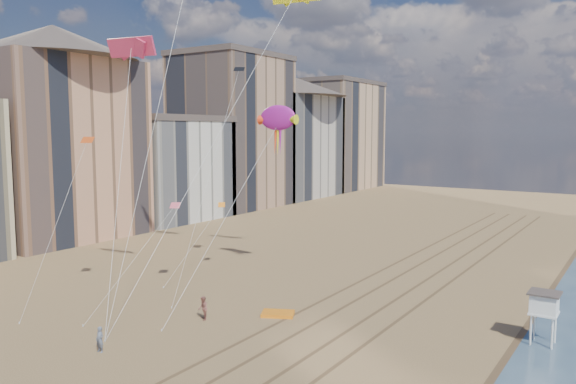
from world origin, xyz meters
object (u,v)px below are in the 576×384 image
object	(u,v)px
kite_flyer_a	(100,339)
kite_flyer_b	(203,308)
grounded_kite	(278,314)
show_kite	(278,118)
lifeguard_stand	(544,304)

from	to	relation	value
kite_flyer_a	kite_flyer_b	size ratio (longest dim) A/B	0.93
grounded_kite	kite_flyer_a	size ratio (longest dim) A/B	1.46
kite_flyer_b	grounded_kite	bearing A→B (deg)	89.44
show_kite	kite_flyer_b	xyz separation A→B (m)	(1.98, -13.14, -14.77)
kite_flyer_b	lifeguard_stand	bearing A→B (deg)	67.40
grounded_kite	show_kite	bearing A→B (deg)	98.41
lifeguard_stand	kite_flyer_a	distance (m)	29.90
show_kite	grounded_kite	bearing A→B (deg)	-55.74
lifeguard_stand	kite_flyer_b	world-z (taller)	lifeguard_stand
lifeguard_stand	grounded_kite	xyz separation A→B (m)	(-18.48, -5.03, -2.65)
lifeguard_stand	show_kite	size ratio (longest dim) A/B	0.16
kite_flyer_a	kite_flyer_b	distance (m)	8.58
grounded_kite	show_kite	distance (m)	19.05
show_kite	kite_flyer_b	distance (m)	19.87
lifeguard_stand	kite_flyer_b	bearing A→B (deg)	-158.20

